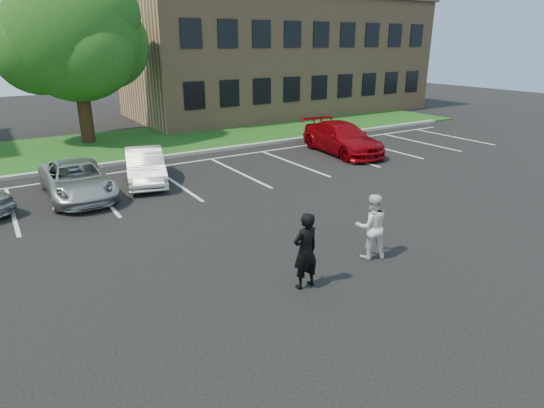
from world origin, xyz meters
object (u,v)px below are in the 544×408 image
object	(u,v)px
car_silver_minivan	(77,180)
car_white_sedan	(145,166)
tree	(76,38)
car_red_compact	(342,138)
office_building	(279,56)
man_white_shirt	(371,226)
man_black_suit	(305,251)

from	to	relation	value
car_silver_minivan	car_white_sedan	xyz separation A→B (m)	(2.57, 0.44, 0.03)
tree	car_red_compact	world-z (taller)	tree
car_red_compact	office_building	bearing A→B (deg)	74.72
office_building	car_silver_minivan	world-z (taller)	office_building
car_silver_minivan	tree	bearing A→B (deg)	76.11
office_building	man_white_shirt	size ratio (longest dim) A/B	13.30
tree	man_black_suit	size ratio (longest dim) A/B	5.00
office_building	tree	xyz separation A→B (m)	(-15.14, -4.36, 1.19)
car_white_sedan	tree	bearing A→B (deg)	105.72
man_black_suit	car_silver_minivan	distance (m)	9.81
office_building	car_red_compact	bearing A→B (deg)	-111.09
man_white_shirt	car_red_compact	world-z (taller)	man_white_shirt
office_building	tree	world-z (taller)	tree
tree	man_black_suit	xyz separation A→B (m)	(0.68, -18.70, -4.47)
man_white_shirt	office_building	bearing A→B (deg)	-93.89
office_building	man_black_suit	distance (m)	27.42
tree	man_white_shirt	bearing A→B (deg)	-80.89
office_building	tree	distance (m)	15.80
tree	man_black_suit	world-z (taller)	tree
car_red_compact	man_white_shirt	bearing A→B (deg)	-121.36
man_black_suit	car_silver_minivan	world-z (taller)	man_black_suit
tree	car_red_compact	size ratio (longest dim) A/B	1.74
tree	man_white_shirt	world-z (taller)	tree
man_white_shirt	car_red_compact	xyz separation A→B (m)	(6.95, 9.16, -0.11)
man_white_shirt	car_white_sedan	xyz separation A→B (m)	(-2.71, 9.46, -0.20)
man_black_suit	man_white_shirt	world-z (taller)	man_black_suit
tree	car_white_sedan	xyz separation A→B (m)	(0.24, -8.93, -4.70)
man_white_shirt	car_white_sedan	distance (m)	9.84
man_black_suit	car_white_sedan	world-z (taller)	man_black_suit
car_white_sedan	car_red_compact	bearing A→B (deg)	12.40
car_white_sedan	car_red_compact	world-z (taller)	car_red_compact
man_white_shirt	car_red_compact	size ratio (longest dim) A/B	0.33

